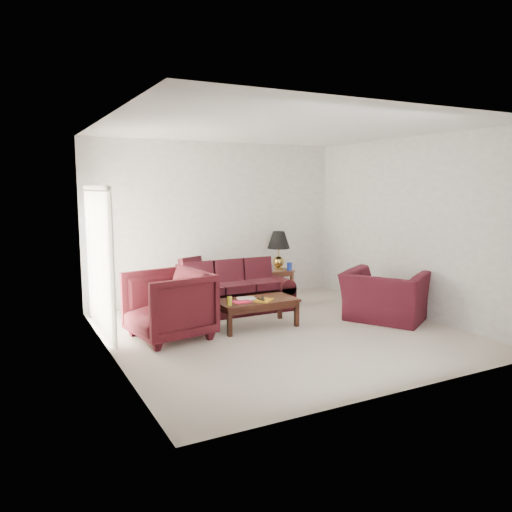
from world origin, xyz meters
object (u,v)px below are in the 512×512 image
(floor_lamp, at_px, (96,265))
(coffee_table, at_px, (256,313))
(armchair_right, at_px, (385,296))
(armchair_left, at_px, (169,305))
(end_table, at_px, (277,283))
(sofa, at_px, (233,288))

(floor_lamp, height_order, coffee_table, floor_lamp)
(floor_lamp, distance_m, armchair_right, 4.80)
(armchair_left, bearing_deg, floor_lamp, -167.14)
(floor_lamp, xyz_separation_m, coffee_table, (2.08, -1.79, -0.66))
(floor_lamp, relative_size, armchair_left, 1.62)
(end_table, relative_size, armchair_right, 0.44)
(armchair_left, height_order, coffee_table, armchair_left)
(floor_lamp, distance_m, armchair_left, 1.91)
(armchair_left, xyz_separation_m, coffee_table, (1.38, -0.06, -0.27))
(armchair_right, bearing_deg, coffee_table, 41.72)
(armchair_right, distance_m, coffee_table, 2.15)
(end_table, height_order, armchair_right, armchair_right)
(armchair_left, bearing_deg, sofa, 114.17)
(floor_lamp, bearing_deg, end_table, -1.75)
(coffee_table, bearing_deg, sofa, 72.04)
(end_table, relative_size, armchair_left, 0.51)
(coffee_table, bearing_deg, armchair_right, -31.11)
(sofa, bearing_deg, coffee_table, -88.41)
(sofa, height_order, armchair_left, armchair_left)
(end_table, xyz_separation_m, coffee_table, (-1.35, -1.69, -0.06))
(end_table, distance_m, floor_lamp, 3.48)
(sofa, height_order, coffee_table, sofa)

